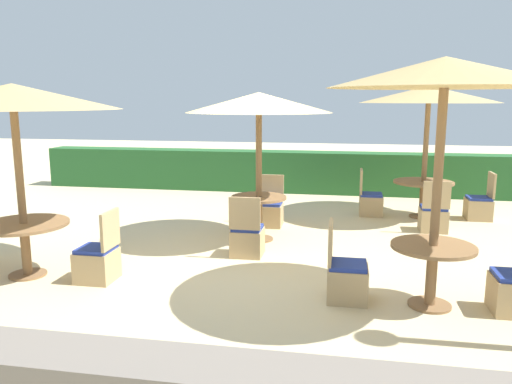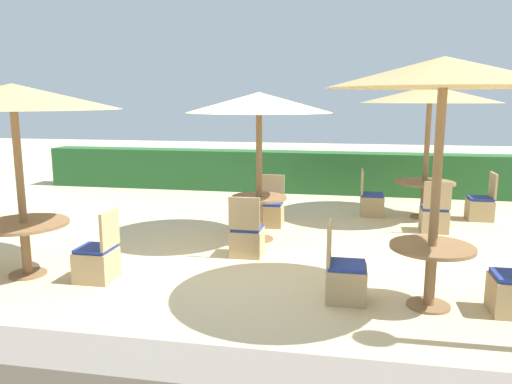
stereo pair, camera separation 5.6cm
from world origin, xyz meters
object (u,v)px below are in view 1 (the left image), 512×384
round_table_center (259,208)px  patio_chair_center_north (270,212)px  patio_chair_front_right_west (346,278)px  patio_chair_back_right_east (479,206)px  round_table_front_right (432,261)px  patio_chair_front_left_east (98,261)px  patio_chair_center_south (247,239)px  parasol_front_right (445,74)px  round_table_back_right (423,188)px  parasol_center (259,103)px  parasol_front_left (12,97)px  patio_chair_back_right_west (370,202)px  patio_chair_back_right_south (433,217)px  parasol_back_right (429,95)px  round_table_front_left (24,233)px

round_table_center → patio_chair_center_north: patio_chair_center_north is taller
patio_chair_front_right_west → patio_chair_back_right_east: size_ratio=1.00×
round_table_front_right → patio_chair_front_left_east: bearing=178.8°
patio_chair_center_north → patio_chair_back_right_east: same height
round_table_front_right → patio_chair_center_south: bearing=148.6°
patio_chair_front_left_east → round_table_center: bearing=-37.2°
parasol_front_right → round_table_back_right: size_ratio=2.38×
parasol_center → patio_chair_center_north: size_ratio=2.61×
patio_chair_center_south → parasol_front_left: parasol_front_left is taller
round_table_front_right → round_table_center: size_ratio=1.01×
round_table_center → patio_chair_back_right_west: size_ratio=0.98×
patio_chair_back_right_east → parasol_front_left: bearing=123.4°
patio_chair_front_right_west → patio_chair_back_right_south: (1.51, 3.41, 0.00)m
parasol_back_right → parasol_front_left: bearing=-141.8°
patio_chair_front_left_east → patio_chair_back_right_east: 7.22m
patio_chair_front_right_west → parasol_front_left: bearing=-90.9°
patio_chair_back_right_south → parasol_front_right: bearing=-99.5°
parasol_front_right → patio_chair_back_right_west: 5.11m
round_table_front_left → round_table_front_right: bearing=-1.0°
patio_chair_back_right_west → patio_chair_back_right_east: size_ratio=1.00×
patio_chair_center_north → patio_chair_back_right_west: size_ratio=1.00×
parasol_center → patio_chair_back_right_east: (3.98, 2.18, -1.99)m
round_table_front_right → patio_chair_back_right_south: 3.49m
parasol_center → patio_chair_back_right_east: bearing=28.7°
parasol_front_left → round_table_front_left: (-0.00, 0.00, -1.76)m
parasol_front_right → round_table_center: bearing=135.5°
patio_chair_front_left_east → round_table_back_right: patio_chair_front_left_east is taller
parasol_front_right → patio_chair_center_north: (-2.34, 3.31, -2.31)m
parasol_center → patio_chair_center_south: parasol_center is taller
patio_chair_front_left_east → patio_chair_back_right_south: size_ratio=1.00×
parasol_center → patio_chair_center_south: size_ratio=2.61×
parasol_front_right → patio_chair_back_right_south: 4.18m
round_table_front_right → patio_chair_back_right_south: size_ratio=1.00×
patio_chair_back_right_east → patio_chair_back_right_south: (-1.03, -1.09, 0.00)m
parasol_front_left → patio_chair_back_right_west: bearing=43.8°
patio_chair_back_right_west → round_table_center: bearing=-41.1°
parasol_center → patio_chair_front_right_west: bearing=-58.2°
round_table_front_right → patio_chair_front_left_east: (-4.09, 0.09, -0.28)m
parasol_center → patio_chair_center_north: 2.21m
patio_chair_center_south → patio_chair_back_right_west: bearing=57.8°
patio_chair_back_right_west → patio_chair_back_right_south: (1.05, -1.09, 0.00)m
round_table_front_right → patio_chair_back_right_south: patio_chair_back_right_south is taller
patio_chair_center_north → round_table_front_left: size_ratio=0.82×
patio_chair_front_left_east → patio_chair_back_right_south: same height
round_table_front_right → patio_chair_center_north: (-2.34, 3.31, -0.28)m
round_table_back_right → parasol_back_right: bearing=0.0°
parasol_front_right → patio_chair_front_left_east: 4.70m
parasol_center → round_table_back_right: parasol_center is taller
round_table_center → parasol_back_right: (2.92, 2.18, 1.85)m
patio_chair_center_north → patio_chair_front_left_east: bearing=61.5°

